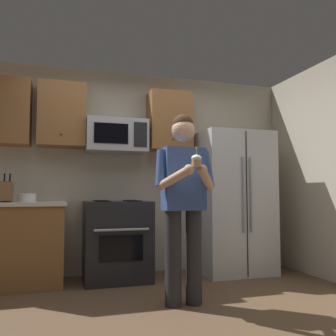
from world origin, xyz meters
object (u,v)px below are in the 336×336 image
Objects in this scene: oven_range at (117,240)px; refrigerator at (233,202)px; microwave at (116,136)px; person at (184,196)px; bowl_large_white at (27,197)px; cupcake at (197,161)px; knife_block at (4,192)px.

refrigerator is (1.50, -0.04, 0.44)m from oven_range.
person is (0.45, -1.24, -0.72)m from microwave.
bowl_large_white is (-1.01, -0.09, -0.75)m from microwave.
oven_range is 1.56m from refrigerator.
person is (1.46, -1.15, 0.03)m from bowl_large_white.
cupcake is (1.46, -1.48, 0.32)m from bowl_large_white.
microwave is at bearing 4.83° from bowl_large_white.
oven_range is at bearing -90.02° from microwave.
bowl_large_white is at bearing 178.05° from oven_range.
refrigerator reaches higher than bowl_large_white.
knife_block is at bearing 139.91° from cupcake.
cupcake is at bearing -40.09° from knife_block.
oven_range is 0.52× the size of refrigerator.
knife_block is at bearing 147.13° from person.
microwave is 0.42× the size of person.
refrigerator is (1.50, -0.16, -0.82)m from microwave.
cupcake is at bearing -90.00° from person.
refrigerator is 2.74m from knife_block.
cupcake is (1.68, -1.42, 0.26)m from knife_block.
oven_range is 1.73m from cupcake.
refrigerator reaches higher than oven_range.
person is at bearing -38.31° from bowl_large_white.
refrigerator reaches higher than person.
microwave is 3.60× the size of bowl_large_white.
cupcake reaches higher than bowl_large_white.
knife_block is at bearing -178.64° from oven_range.
microwave is (0.00, 0.12, 1.26)m from oven_range.
refrigerator is 2.51m from bowl_large_white.
microwave is at bearing 89.98° from oven_range.
bowl_large_white is at bearing 15.74° from knife_block.
oven_range is 1.13m from bowl_large_white.
microwave is at bearing 6.88° from knife_block.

